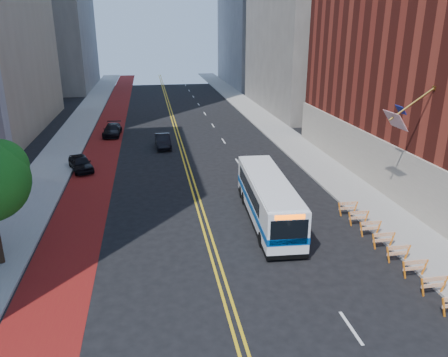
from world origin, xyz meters
TOP-DOWN VIEW (x-y plane):
  - ground at (0.00, 0.00)m, footprint 160.00×160.00m
  - sidewalk_left at (-12.00, 30.00)m, footprint 4.00×140.00m
  - sidewalk_right at (12.00, 30.00)m, footprint 4.00×140.00m
  - bus_lane_paint at (-8.10, 30.00)m, footprint 3.60×140.00m
  - center_line_inner at (-0.18, 30.00)m, footprint 0.14×140.00m
  - center_line_outer at (0.18, 30.00)m, footprint 0.14×140.00m
  - lane_dashes at (4.80, 38.00)m, footprint 0.14×98.20m
  - construction_barriers at (9.60, 3.42)m, footprint 1.42×10.91m
  - transit_bus at (4.12, 9.10)m, footprint 2.98×10.85m
  - car_a at (-9.30, 21.94)m, footprint 2.86×4.32m
  - car_b at (-1.88, 28.44)m, footprint 1.63×4.27m
  - car_c at (-7.45, 34.64)m, footprint 2.12×4.69m

SIDE VIEW (x-z plane):
  - ground at x=0.00m, z-range 0.00..0.00m
  - center_line_inner at x=-0.18m, z-range 0.00..0.01m
  - center_line_outer at x=0.18m, z-range 0.00..0.01m
  - bus_lane_paint at x=-8.10m, z-range 0.00..0.01m
  - lane_dashes at x=4.80m, z-range 0.00..0.01m
  - sidewalk_left at x=-12.00m, z-range 0.00..0.15m
  - sidewalk_right at x=12.00m, z-range 0.00..0.15m
  - car_c at x=-7.45m, z-range 0.00..1.33m
  - construction_barriers at x=9.60m, z-range 0.17..1.18m
  - car_a at x=-9.30m, z-range 0.00..1.37m
  - car_b at x=-1.88m, z-range 0.00..1.39m
  - transit_bus at x=4.12m, z-range 0.06..3.01m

